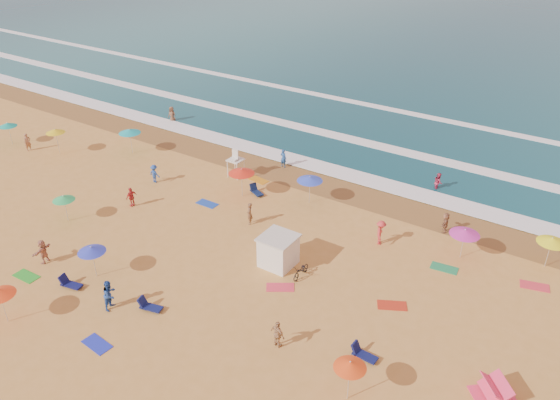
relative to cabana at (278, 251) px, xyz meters
The scene contains 13 objects.
ground 5.65m from the cabana, 168.88° to the right, with size 220.00×220.00×0.00m, color gold.
ocean 83.11m from the cabana, 93.76° to the left, with size 220.00×140.00×0.18m, color #0C4756.
wet_sand 12.70m from the cabana, 115.51° to the left, with size 220.00×220.00×0.00m, color olive.
surf_foam 20.99m from the cabana, 105.08° to the left, with size 200.00×18.70×0.05m.
cabana is the anchor object (origin of this frame).
cabana_roof 1.06m from the cabana, ahead, with size 2.20×2.20×0.12m, color silver.
bicycle 2.00m from the cabana, ahead, with size 0.59×1.68×0.88m, color black.
lifeguard_stand 13.13m from the cabana, 139.46° to the left, with size 1.20×1.20×2.10m, color white, non-canonical shape.
beach_umbrellas 5.20m from the cabana, behind, with size 52.76×24.00×0.76m.
loungers 4.41m from the cabana, 120.45° to the right, with size 58.46×21.18×0.34m.
towels 2.43m from the cabana, 104.06° to the right, with size 44.16×24.52×0.03m.
popup_tents 16.56m from the cabana, ahead, with size 6.25×12.76×1.20m.
beachgoers 8.77m from the cabana, 167.07° to the left, with size 37.75×25.70×2.14m.
Camera 1 is at (21.43, -22.90, 20.98)m, focal length 35.00 mm.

